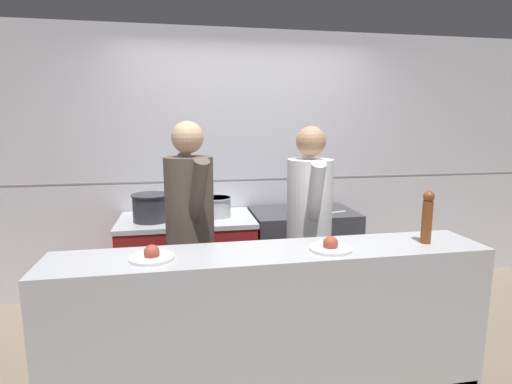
{
  "coord_description": "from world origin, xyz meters",
  "views": [
    {
      "loc": [
        -0.63,
        -2.5,
        1.73
      ],
      "look_at": [
        -0.03,
        0.69,
        1.15
      ],
      "focal_mm": 28.0,
      "sensor_mm": 36.0,
      "label": 1
    }
  ],
  "objects_px": {
    "pepper_mill": "(427,216)",
    "chef_sous": "(309,225)",
    "sauce_pot": "(216,206)",
    "chef_head_cook": "(190,227)",
    "stock_pot": "(151,207)",
    "chefs_knife": "(325,213)",
    "oven_range": "(188,263)",
    "plated_dish_main": "(152,256)",
    "plated_dish_appetiser": "(330,247)"
  },
  "relations": [
    {
      "from": "oven_range",
      "to": "plated_dish_main",
      "type": "relative_size",
      "value": 4.83
    },
    {
      "from": "oven_range",
      "to": "plated_dish_appetiser",
      "type": "bearing_deg",
      "value": -59.22
    },
    {
      "from": "pepper_mill",
      "to": "chef_sous",
      "type": "relative_size",
      "value": 0.2
    },
    {
      "from": "chef_head_cook",
      "to": "chef_sous",
      "type": "xyz_separation_m",
      "value": [
        0.9,
        -0.03,
        -0.02
      ]
    },
    {
      "from": "chef_head_cook",
      "to": "chef_sous",
      "type": "bearing_deg",
      "value": -16.14
    },
    {
      "from": "chef_head_cook",
      "to": "pepper_mill",
      "type": "bearing_deg",
      "value": -39.68
    },
    {
      "from": "oven_range",
      "to": "chefs_knife",
      "type": "height_order",
      "value": "chefs_knife"
    },
    {
      "from": "oven_range",
      "to": "stock_pot",
      "type": "xyz_separation_m",
      "value": [
        -0.3,
        -0.06,
        0.56
      ]
    },
    {
      "from": "chef_sous",
      "to": "sauce_pot",
      "type": "bearing_deg",
      "value": 140.48
    },
    {
      "from": "oven_range",
      "to": "pepper_mill",
      "type": "height_order",
      "value": "pepper_mill"
    },
    {
      "from": "stock_pot",
      "to": "sauce_pot",
      "type": "distance_m",
      "value": 0.57
    },
    {
      "from": "plated_dish_appetiser",
      "to": "chef_head_cook",
      "type": "bearing_deg",
      "value": 138.87
    },
    {
      "from": "oven_range",
      "to": "stock_pot",
      "type": "height_order",
      "value": "stock_pot"
    },
    {
      "from": "chefs_knife",
      "to": "pepper_mill",
      "type": "distance_m",
      "value": 1.26
    },
    {
      "from": "oven_range",
      "to": "pepper_mill",
      "type": "bearing_deg",
      "value": -42.93
    },
    {
      "from": "pepper_mill",
      "to": "chef_head_cook",
      "type": "bearing_deg",
      "value": 154.77
    },
    {
      "from": "sauce_pot",
      "to": "chef_head_cook",
      "type": "xyz_separation_m",
      "value": [
        -0.25,
        -0.69,
        -0.0
      ]
    },
    {
      "from": "sauce_pot",
      "to": "pepper_mill",
      "type": "xyz_separation_m",
      "value": [
        1.2,
        -1.37,
        0.18
      ]
    },
    {
      "from": "chefs_knife",
      "to": "plated_dish_main",
      "type": "height_order",
      "value": "plated_dish_main"
    },
    {
      "from": "stock_pot",
      "to": "plated_dish_appetiser",
      "type": "relative_size",
      "value": 1.31
    },
    {
      "from": "plated_dish_main",
      "to": "plated_dish_appetiser",
      "type": "height_order",
      "value": "plated_dish_appetiser"
    },
    {
      "from": "chefs_knife",
      "to": "chef_head_cook",
      "type": "bearing_deg",
      "value": -156.79
    },
    {
      "from": "plated_dish_appetiser",
      "to": "chef_sous",
      "type": "xyz_separation_m",
      "value": [
        0.09,
        0.68,
        -0.05
      ]
    },
    {
      "from": "chefs_knife",
      "to": "plated_dish_main",
      "type": "xyz_separation_m",
      "value": [
        -1.47,
        -1.21,
        0.1
      ]
    },
    {
      "from": "plated_dish_appetiser",
      "to": "chef_sous",
      "type": "distance_m",
      "value": 0.69
    },
    {
      "from": "stock_pot",
      "to": "plated_dish_main",
      "type": "bearing_deg",
      "value": -85.98
    },
    {
      "from": "plated_dish_appetiser",
      "to": "chef_sous",
      "type": "height_order",
      "value": "chef_sous"
    },
    {
      "from": "stock_pot",
      "to": "sauce_pot",
      "type": "relative_size",
      "value": 1.22
    },
    {
      "from": "sauce_pot",
      "to": "chefs_knife",
      "type": "height_order",
      "value": "sauce_pot"
    },
    {
      "from": "plated_dish_appetiser",
      "to": "chefs_knife",
      "type": "bearing_deg",
      "value": 70.84
    },
    {
      "from": "plated_dish_main",
      "to": "chef_head_cook",
      "type": "height_order",
      "value": "chef_head_cook"
    },
    {
      "from": "plated_dish_main",
      "to": "pepper_mill",
      "type": "relative_size",
      "value": 0.74
    },
    {
      "from": "chefs_knife",
      "to": "chef_head_cook",
      "type": "xyz_separation_m",
      "value": [
        -1.24,
        -0.53,
        0.07
      ]
    },
    {
      "from": "sauce_pot",
      "to": "plated_dish_main",
      "type": "height_order",
      "value": "plated_dish_main"
    },
    {
      "from": "plated_dish_main",
      "to": "pepper_mill",
      "type": "bearing_deg",
      "value": -0.16
    },
    {
      "from": "chefs_knife",
      "to": "chef_sous",
      "type": "relative_size",
      "value": 0.22
    },
    {
      "from": "stock_pot",
      "to": "plated_dish_main",
      "type": "relative_size",
      "value": 1.35
    },
    {
      "from": "stock_pot",
      "to": "sauce_pot",
      "type": "xyz_separation_m",
      "value": [
        0.57,
        0.06,
        -0.03
      ]
    },
    {
      "from": "pepper_mill",
      "to": "stock_pot",
      "type": "bearing_deg",
      "value": 143.48
    },
    {
      "from": "stock_pot",
      "to": "chefs_knife",
      "type": "xyz_separation_m",
      "value": [
        1.56,
        -0.09,
        -0.1
      ]
    },
    {
      "from": "stock_pot",
      "to": "plated_dish_appetiser",
      "type": "height_order",
      "value": "stock_pot"
    },
    {
      "from": "chef_head_cook",
      "to": "plated_dish_main",
      "type": "bearing_deg",
      "value": -122.81
    },
    {
      "from": "plated_dish_main",
      "to": "pepper_mill",
      "type": "height_order",
      "value": "pepper_mill"
    },
    {
      "from": "sauce_pot",
      "to": "chef_head_cook",
      "type": "distance_m",
      "value": 0.73
    },
    {
      "from": "stock_pot",
      "to": "chef_head_cook",
      "type": "relative_size",
      "value": 0.19
    },
    {
      "from": "stock_pot",
      "to": "chef_sous",
      "type": "xyz_separation_m",
      "value": [
        1.22,
        -0.65,
        -0.05
      ]
    },
    {
      "from": "plated_dish_main",
      "to": "chef_sous",
      "type": "relative_size",
      "value": 0.15
    },
    {
      "from": "stock_pot",
      "to": "chef_sous",
      "type": "relative_size",
      "value": 0.2
    },
    {
      "from": "sauce_pot",
      "to": "chef_head_cook",
      "type": "bearing_deg",
      "value": -110.23
    },
    {
      "from": "oven_range",
      "to": "stock_pot",
      "type": "distance_m",
      "value": 0.64
    }
  ]
}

